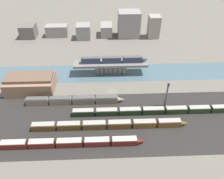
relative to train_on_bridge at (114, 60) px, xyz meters
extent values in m
plane|color=#666056|center=(-2.09, -19.08, -9.73)|extent=(400.00, 400.00, 0.00)
cube|color=#282623|center=(-2.09, -43.08, -9.73)|extent=(280.00, 42.00, 0.01)
cube|color=#47606B|center=(-2.09, 0.00, -9.73)|extent=(320.00, 20.11, 0.01)
cube|color=slate|center=(-2.09, 0.00, -2.74)|extent=(46.26, 8.67, 1.60)
cylinder|color=gray|center=(-10.71, 0.00, -6.63)|extent=(3.12, 3.12, 6.20)
cylinder|color=gray|center=(-7.83, 0.00, -6.63)|extent=(3.12, 3.12, 6.20)
cylinder|color=gray|center=(-4.96, 0.00, -6.63)|extent=(3.12, 3.12, 6.20)
cylinder|color=gray|center=(-2.09, 0.00, -6.63)|extent=(3.12, 3.12, 6.20)
cylinder|color=gray|center=(0.78, 0.00, -6.63)|extent=(3.12, 3.12, 6.20)
cylinder|color=gray|center=(3.66, 0.00, -6.63)|extent=(3.12, 3.12, 6.20)
cylinder|color=gray|center=(6.53, 0.00, -6.63)|extent=(3.12, 3.12, 6.20)
cube|color=#2D384C|center=(-14.40, 0.00, -0.15)|extent=(11.90, 3.17, 3.57)
cube|color=#4C4C4C|center=(-14.40, 0.00, 1.83)|extent=(11.43, 2.91, 0.40)
cube|color=#2D384C|center=(-1.48, 0.00, -0.15)|extent=(11.90, 3.17, 3.57)
cube|color=#4C4C4C|center=(-1.48, 0.00, 1.83)|extent=(11.43, 2.91, 0.40)
cube|color=#2D384C|center=(11.43, 0.00, -0.15)|extent=(11.90, 3.17, 3.57)
cube|color=#4C4C4C|center=(11.43, 0.00, 1.83)|extent=(11.43, 2.91, 0.40)
cone|color=#2D384C|center=(19.47, 0.00, -0.33)|extent=(4.17, 2.85, 2.85)
cube|color=#5B1E19|center=(-46.02, -56.72, -8.15)|extent=(11.08, 3.04, 3.17)
cube|color=#B7B2A3|center=(-46.02, -56.72, -6.37)|extent=(10.64, 2.80, 0.40)
cube|color=#5B1E19|center=(-34.02, -56.72, -8.15)|extent=(11.08, 3.04, 3.17)
cube|color=#B7B2A3|center=(-34.02, -56.72, -6.37)|extent=(10.64, 2.80, 0.40)
cube|color=#5B1E19|center=(-22.02, -56.72, -8.15)|extent=(11.08, 3.04, 3.17)
cube|color=#B7B2A3|center=(-22.02, -56.72, -6.37)|extent=(10.64, 2.80, 0.40)
cube|color=#5B1E19|center=(-10.02, -56.72, -8.15)|extent=(11.08, 3.04, 3.17)
cube|color=#B7B2A3|center=(-10.02, -56.72, -6.37)|extent=(10.64, 2.80, 0.40)
cube|color=#5B1E19|center=(1.99, -56.72, -8.15)|extent=(11.08, 3.04, 3.17)
cube|color=#B7B2A3|center=(1.99, -56.72, -6.37)|extent=(10.64, 2.80, 0.40)
cone|color=#5B1E19|center=(9.46, -56.72, -8.31)|extent=(3.88, 2.74, 2.74)
cube|color=brown|center=(-35.26, -46.88, -8.06)|extent=(10.93, 3.02, 3.35)
cube|color=#9E998E|center=(-35.26, -46.88, -6.18)|extent=(10.49, 2.78, 0.40)
cube|color=brown|center=(-23.36, -46.88, -8.06)|extent=(10.93, 3.02, 3.35)
cube|color=#9E998E|center=(-23.36, -46.88, -6.18)|extent=(10.49, 2.78, 0.40)
cube|color=brown|center=(-11.46, -46.88, -8.06)|extent=(10.93, 3.02, 3.35)
cube|color=#9E998E|center=(-11.46, -46.88, -6.18)|extent=(10.49, 2.78, 0.40)
cube|color=brown|center=(0.44, -46.88, -8.06)|extent=(10.93, 3.02, 3.35)
cube|color=#9E998E|center=(0.44, -46.88, -6.18)|extent=(10.49, 2.78, 0.40)
cube|color=brown|center=(12.34, -46.88, -8.06)|extent=(10.93, 3.02, 3.35)
cube|color=#9E998E|center=(12.34, -46.88, -6.18)|extent=(10.49, 2.78, 0.40)
cube|color=brown|center=(24.25, -46.88, -8.06)|extent=(10.93, 3.02, 3.35)
cube|color=#9E998E|center=(24.25, -46.88, -6.18)|extent=(10.49, 2.78, 0.40)
cone|color=brown|center=(31.62, -46.88, -8.23)|extent=(3.83, 2.72, 2.72)
cube|color=#23381E|center=(-17.21, -38.07, -8.17)|extent=(10.86, 2.96, 3.13)
cube|color=#9E998E|center=(-17.21, -38.07, -6.40)|extent=(10.43, 2.72, 0.40)
cube|color=#23381E|center=(-5.40, -38.07, -8.17)|extent=(10.86, 2.96, 3.13)
cube|color=#9E998E|center=(-5.40, -38.07, -6.40)|extent=(10.43, 2.72, 0.40)
cube|color=#23381E|center=(6.41, -38.07, -8.17)|extent=(10.86, 2.96, 3.13)
cube|color=#9E998E|center=(6.41, -38.07, -6.40)|extent=(10.43, 2.72, 0.40)
cube|color=#23381E|center=(18.22, -38.07, -8.17)|extent=(10.86, 2.96, 3.13)
cube|color=#9E998E|center=(18.22, -38.07, -6.40)|extent=(10.43, 2.72, 0.40)
cube|color=#23381E|center=(30.03, -38.07, -8.17)|extent=(10.86, 2.96, 3.13)
cube|color=#9E998E|center=(30.03, -38.07, -6.40)|extent=(10.43, 2.72, 0.40)
cube|color=#23381E|center=(41.83, -38.07, -8.17)|extent=(10.86, 2.96, 3.13)
cube|color=#9E998E|center=(41.83, -38.07, -6.40)|extent=(10.43, 2.72, 0.40)
cube|color=#23381E|center=(53.64, -38.07, -8.17)|extent=(10.86, 2.96, 3.13)
cube|color=#9E998E|center=(53.64, -38.07, -6.40)|extent=(10.43, 2.72, 0.40)
cube|color=gray|center=(-42.33, -28.66, -7.84)|extent=(11.66, 3.05, 3.78)
cube|color=#4C4C4C|center=(-42.33, -28.66, -5.75)|extent=(11.19, 2.81, 0.40)
cube|color=gray|center=(-29.98, -28.66, -7.84)|extent=(11.66, 3.05, 3.78)
cube|color=#4C4C4C|center=(-29.98, -28.66, -5.75)|extent=(11.19, 2.81, 0.40)
cube|color=gray|center=(-17.62, -28.66, -7.84)|extent=(11.66, 3.05, 3.78)
cube|color=#4C4C4C|center=(-17.62, -28.66, -5.75)|extent=(11.19, 2.81, 0.40)
cube|color=gray|center=(-5.26, -28.66, -7.84)|extent=(11.66, 3.05, 3.78)
cube|color=#4C4C4C|center=(-5.26, -28.66, -5.75)|extent=(11.19, 2.81, 0.40)
cone|color=gray|center=(2.61, -28.66, -8.03)|extent=(4.08, 2.75, 2.75)
cube|color=#937056|center=(-48.60, -15.54, -5.82)|extent=(26.87, 15.66, 7.82)
cube|color=brown|center=(-48.60, -15.54, -1.06)|extent=(26.34, 10.96, 1.72)
cylinder|color=#4C4C51|center=(25.57, -32.43, -3.08)|extent=(0.79, 0.79, 13.30)
cube|color=black|center=(25.57, -32.43, 4.17)|extent=(1.00, 0.70, 1.20)
cube|color=#605B56|center=(-68.64, 57.55, -4.59)|extent=(12.18, 12.53, 10.29)
cube|color=gray|center=(-45.20, 58.24, -5.10)|extent=(17.76, 8.80, 9.26)
cube|color=gray|center=(-22.65, 53.45, -4.01)|extent=(11.11, 11.52, 11.45)
cube|color=gray|center=(-3.71, 58.47, -5.03)|extent=(9.46, 14.76, 9.40)
cube|color=gray|center=(14.84, 55.99, 0.67)|extent=(17.65, 13.51, 20.81)
cube|color=gray|center=(35.18, 53.29, -0.81)|extent=(9.01, 9.86, 17.84)
camera|label=1|loc=(-5.86, -117.82, 68.94)|focal=35.00mm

